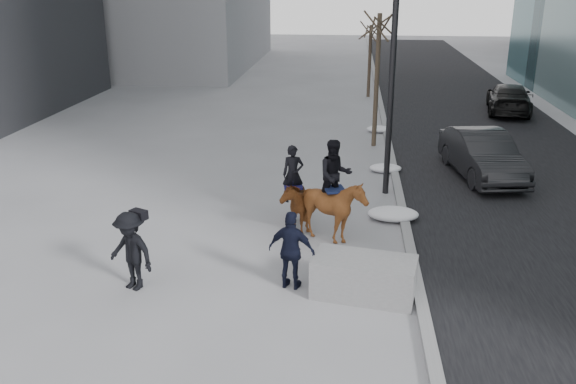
# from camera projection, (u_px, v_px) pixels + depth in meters

# --- Properties ---
(ground) EXTENTS (120.00, 120.00, 0.00)m
(ground) POSITION_uv_depth(u_px,v_px,m) (283.00, 271.00, 13.97)
(ground) COLOR gray
(ground) RESTS_ON ground
(road) EXTENTS (8.00, 90.00, 0.01)m
(road) POSITION_uv_depth(u_px,v_px,m) (499.00, 158.00, 22.67)
(road) COLOR black
(road) RESTS_ON ground
(curb) EXTENTS (0.25, 90.00, 0.12)m
(curb) POSITION_uv_depth(u_px,v_px,m) (391.00, 153.00, 23.03)
(curb) COLOR gray
(curb) RESTS_ON ground
(planter) EXTENTS (2.28, 1.43, 0.85)m
(planter) POSITION_uv_depth(u_px,v_px,m) (364.00, 277.00, 12.77)
(planter) COLOR gray
(planter) RESTS_ON ground
(car_near) EXTENTS (2.35, 4.87, 1.54)m
(car_near) POSITION_uv_depth(u_px,v_px,m) (482.00, 155.00, 20.30)
(car_near) COLOR black
(car_near) RESTS_ON ground
(car_far) EXTENTS (2.80, 5.17, 1.42)m
(car_far) POSITION_uv_depth(u_px,v_px,m) (509.00, 98.00, 29.97)
(car_far) COLOR black
(car_far) RESTS_ON ground
(tree_near) EXTENTS (1.20, 1.20, 5.65)m
(tree_near) POSITION_uv_depth(u_px,v_px,m) (377.00, 74.00, 23.38)
(tree_near) COLOR #332B1E
(tree_near) RESTS_ON ground
(tree_far) EXTENTS (1.20, 1.20, 4.34)m
(tree_far) POSITION_uv_depth(u_px,v_px,m) (370.00, 57.00, 33.45)
(tree_far) COLOR #3C2B23
(tree_far) RESTS_ON ground
(mounted_left) EXTENTS (1.08, 1.84, 2.24)m
(mounted_left) POSITION_uv_depth(u_px,v_px,m) (293.00, 198.00, 16.10)
(mounted_left) COLOR #4F280F
(mounted_left) RESTS_ON ground
(mounted_right) EXTENTS (1.74, 1.86, 2.62)m
(mounted_right) POSITION_uv_depth(u_px,v_px,m) (334.00, 202.00, 15.23)
(mounted_right) COLOR #522B10
(mounted_right) RESTS_ON ground
(feeder) EXTENTS (1.10, 0.97, 1.75)m
(feeder) POSITION_uv_depth(u_px,v_px,m) (292.00, 250.00, 12.94)
(feeder) COLOR black
(feeder) RESTS_ON ground
(camera_crew) EXTENTS (1.30, 1.07, 1.75)m
(camera_crew) POSITION_uv_depth(u_px,v_px,m) (131.00, 251.00, 12.91)
(camera_crew) COLOR black
(camera_crew) RESTS_ON ground
(lamppost) EXTENTS (0.25, 1.52, 9.09)m
(lamppost) POSITION_uv_depth(u_px,v_px,m) (395.00, 28.00, 17.23)
(lamppost) COLOR black
(lamppost) RESTS_ON ground
(snow_piles) EXTENTS (1.40, 10.93, 0.36)m
(snow_piles) POSITION_uv_depth(u_px,v_px,m) (387.00, 175.00, 20.15)
(snow_piles) COLOR silver
(snow_piles) RESTS_ON ground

